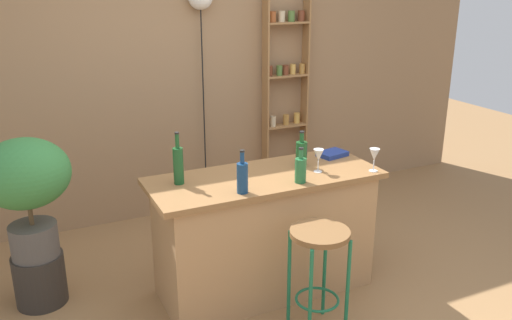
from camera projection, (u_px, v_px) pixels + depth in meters
The scene contains 15 objects.
ground at pixel (283, 309), 3.73m from camera, with size 12.00×12.00×0.00m, color olive.
back_wall at pixel (186, 65), 4.95m from camera, with size 6.40×0.10×2.80m, color #997551.
kitchen_counter at pixel (265, 233), 3.84m from camera, with size 1.61×0.64×0.88m.
bar_stool at pixel (319, 256), 3.34m from camera, with size 0.37×0.37×0.71m.
spice_shelf at pixel (285, 97), 5.34m from camera, with size 0.46×0.13×2.01m.
plant_stool at pixel (40, 279), 3.75m from camera, with size 0.35×0.35×0.36m, color #2D2823.
potted_plant at pixel (26, 183), 3.53m from camera, with size 0.58×0.53×0.83m.
bottle_wine_red at pixel (242, 177), 3.37m from camera, with size 0.07×0.07×0.28m.
bottle_spirits_clear at pixel (178, 164), 3.51m from camera, with size 0.07×0.07×0.35m.
bottle_vinegar at pixel (301, 169), 3.55m from camera, with size 0.08×0.08×0.24m.
bottle_sauce_amber at pixel (301, 153), 3.86m from camera, with size 0.08×0.08×0.26m.
wine_glass_left at pixel (374, 155), 3.74m from camera, with size 0.07×0.07×0.16m.
wine_glass_center at pixel (318, 156), 3.73m from camera, with size 0.07×0.07×0.16m.
cookbook at pixel (332, 154), 4.09m from camera, with size 0.21×0.15×0.04m, color navy.
pendant_globe_light at pixel (200, 0), 4.72m from camera, with size 0.22×0.22×2.11m.
Camera 1 is at (-1.53, -2.82, 2.17)m, focal length 38.02 mm.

